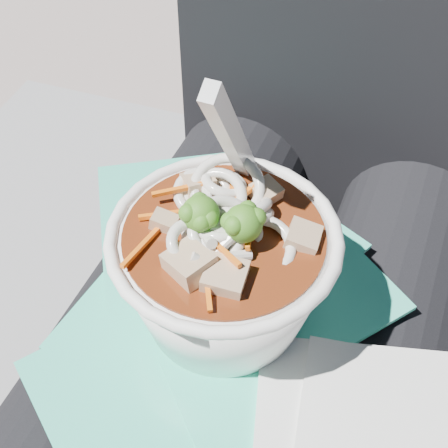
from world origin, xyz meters
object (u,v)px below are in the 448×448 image
at_px(plastic_bag, 215,306).
at_px(udon_bowl, 224,264).
at_px(lap, 254,362).
at_px(stone_ledge, 283,388).
at_px(person_body, 288,272).

xyz_separation_m(plastic_bag, udon_bowl, (0.01, -0.00, 0.06)).
relative_size(lap, udon_bowl, 2.36).
xyz_separation_m(stone_ledge, udon_bowl, (-0.02, -0.16, 0.46)).
bearing_deg(lap, stone_ledge, 90.00).
xyz_separation_m(person_body, udon_bowl, (-0.02, -0.11, 0.13)).
relative_size(person_body, plastic_bag, 2.78).
bearing_deg(person_body, stone_ledge, 90.00).
height_order(person_body, udon_bowl, person_body).
xyz_separation_m(lap, udon_bowl, (-0.02, -0.01, 0.15)).
distance_m(plastic_bag, udon_bowl, 0.06).
xyz_separation_m(stone_ledge, lap, (0.00, -0.15, 0.31)).
xyz_separation_m(lap, plastic_bag, (-0.03, -0.01, 0.08)).
distance_m(lap, person_body, 0.09).
relative_size(stone_ledge, lap, 2.08).
bearing_deg(stone_ledge, plastic_bag, -101.25).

